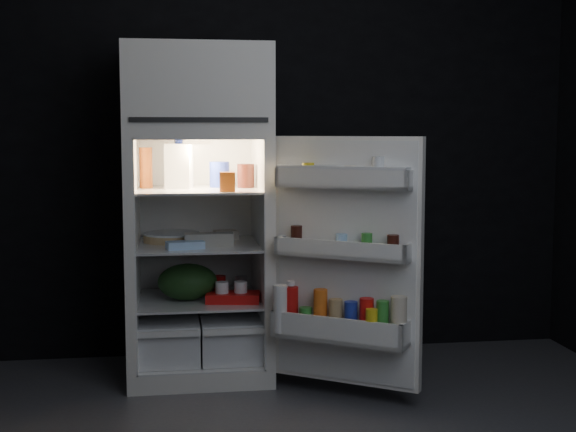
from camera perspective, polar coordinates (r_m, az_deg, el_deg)
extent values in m
cube|color=black|center=(4.76, -3.49, 6.25)|extent=(4.00, 0.00, 2.70)
cube|color=black|center=(1.41, 8.75, 6.49)|extent=(4.00, 0.00, 2.70)
cube|color=white|center=(4.54, -6.30, -10.42)|extent=(0.76, 0.70, 0.10)
cube|color=white|center=(4.40, -11.03, -2.34)|extent=(0.05, 0.70, 1.20)
cube|color=white|center=(4.42, -1.79, -2.19)|extent=(0.05, 0.70, 1.20)
cube|color=white|center=(4.72, -6.54, -1.70)|extent=(0.66, 0.05, 1.20)
cube|color=white|center=(4.35, -6.50, 5.97)|extent=(0.76, 0.70, 0.06)
cube|color=white|center=(4.36, -6.53, 9.13)|extent=(0.76, 0.70, 0.42)
cube|color=black|center=(3.99, -6.32, 6.82)|extent=(0.68, 0.01, 0.02)
cube|color=white|center=(4.37, -10.66, -2.39)|extent=(0.01, 0.65, 1.20)
cube|color=white|center=(4.40, -2.13, -2.24)|extent=(0.01, 0.65, 1.20)
cube|color=white|center=(4.32, -6.48, 5.52)|extent=(0.66, 0.65, 0.01)
cube|color=white|center=(4.50, -6.29, -9.85)|extent=(0.66, 0.65, 0.01)
cube|color=white|center=(4.34, -6.43, 1.87)|extent=(0.65, 0.63, 0.01)
cube|color=white|center=(4.37, -6.39, -2.06)|extent=(0.65, 0.63, 0.01)
cube|color=white|center=(4.42, -6.34, -5.91)|extent=(0.65, 0.63, 0.01)
cube|color=white|center=(4.48, -8.45, -8.40)|extent=(0.32, 0.59, 0.22)
cube|color=white|center=(4.50, -4.20, -8.31)|extent=(0.32, 0.59, 0.22)
cube|color=white|center=(4.15, -8.46, -8.31)|extent=(0.32, 0.02, 0.03)
cube|color=white|center=(4.16, -3.87, -8.22)|extent=(0.32, 0.02, 0.03)
cube|color=#FFE5B2|center=(4.27, -6.45, 5.23)|extent=(0.14, 0.14, 0.02)
cube|color=white|center=(3.95, 4.22, -3.20)|extent=(0.65, 0.47, 1.22)
cube|color=white|center=(3.92, 4.07, -3.26)|extent=(0.60, 0.41, 1.18)
cube|color=white|center=(3.84, 3.88, 2.10)|extent=(0.61, 0.46, 0.02)
cube|color=white|center=(3.81, 3.68, 2.63)|extent=(0.57, 0.40, 0.10)
cube|color=white|center=(3.73, 8.59, 2.50)|extent=(0.07, 0.09, 0.10)
cube|color=white|center=(3.98, -0.53, 2.79)|extent=(0.07, 0.09, 0.10)
cube|color=white|center=(3.88, 3.81, -2.86)|extent=(0.62, 0.47, 0.02)
cube|color=white|center=(3.83, 3.59, -2.44)|extent=(0.57, 0.40, 0.09)
cube|color=white|center=(3.76, 8.48, -2.66)|extent=(0.07, 0.09, 0.09)
cube|color=white|center=(4.01, -0.56, -2.06)|extent=(0.07, 0.09, 0.09)
cube|color=white|center=(3.94, 3.66, -8.72)|extent=(0.64, 0.50, 0.02)
cube|color=white|center=(3.87, 3.32, -8.16)|extent=(0.57, 0.40, 0.13)
cube|color=white|center=(3.82, 8.30, -8.42)|extent=(0.10, 0.13, 0.13)
cube|color=white|center=(4.06, -0.68, -7.48)|extent=(0.10, 0.13, 0.13)
cube|color=white|center=(3.84, 3.89, 3.47)|extent=(0.59, 0.45, 0.02)
cylinder|color=silver|center=(3.77, 6.42, 3.19)|extent=(0.08, 0.08, 0.14)
cylinder|color=beige|center=(3.82, 4.44, 2.91)|extent=(0.08, 0.08, 0.09)
cylinder|color=yellow|center=(3.91, 1.44, 3.06)|extent=(0.08, 0.08, 0.10)
cylinder|color=black|center=(3.78, 7.48, -2.15)|extent=(0.08, 0.08, 0.11)
cylinder|color=#338C33|center=(3.82, 5.63, -2.03)|extent=(0.07, 0.07, 0.11)
cylinder|color=#9CC4F1|center=(3.87, 3.82, -2.00)|extent=(0.08, 0.08, 0.10)
cylinder|color=black|center=(3.96, 0.61, -1.59)|extent=(0.08, 0.08, 0.12)
cylinder|color=beige|center=(3.81, 7.88, -7.37)|extent=(0.11, 0.11, 0.23)
cylinder|color=#338C33|center=(3.84, 6.73, -7.46)|extent=(0.08, 0.08, 0.20)
cylinder|color=red|center=(3.86, 5.61, -7.32)|extent=(0.09, 0.09, 0.20)
cylinder|color=#1D2F9D|center=(3.90, 4.49, -7.39)|extent=(0.09, 0.09, 0.18)
cylinder|color=tan|center=(3.92, 3.40, -7.25)|extent=(0.09, 0.09, 0.18)
cylinder|color=orange|center=(3.95, 2.32, -6.84)|extent=(0.09, 0.09, 0.23)
cylinder|color=#338C33|center=(3.99, 1.26, -7.42)|extent=(0.09, 0.09, 0.13)
cylinder|color=red|center=(4.02, 0.22, -6.63)|extent=(0.10, 0.10, 0.22)
cylinder|color=yellow|center=(3.82, 5.96, -7.80)|extent=(0.08, 0.08, 0.16)
cylinder|color=silver|center=(3.94, 1.54, -7.80)|extent=(0.08, 0.08, 0.10)
cylinder|color=white|center=(4.00, -0.55, -6.60)|extent=(0.10, 0.10, 0.24)
cylinder|color=white|center=(3.99, 0.22, -4.82)|extent=(0.05, 0.05, 0.02)
cube|color=white|center=(4.37, -7.76, 3.54)|extent=(0.16, 0.16, 0.24)
cylinder|color=#1D2F9D|center=(4.44, -4.89, 2.96)|extent=(0.13, 0.13, 0.14)
cylinder|color=black|center=(4.38, -3.02, 2.87)|extent=(0.12, 0.12, 0.13)
cylinder|color=#CB5D20|center=(4.43, -10.06, 3.40)|extent=(0.08, 0.08, 0.22)
cube|color=orange|center=(4.11, -4.34, 2.44)|extent=(0.08, 0.06, 0.10)
cube|color=gray|center=(4.27, -5.65, -1.69)|extent=(0.26, 0.10, 0.07)
cylinder|color=tan|center=(4.47, -8.26, -1.56)|extent=(0.40, 0.40, 0.04)
cube|color=#9CC4F1|center=(4.19, -7.33, -2.06)|extent=(0.21, 0.13, 0.04)
cube|color=beige|center=(4.54, -4.44, -1.34)|extent=(0.14, 0.13, 0.05)
ellipsoid|color=#193815|center=(4.37, -7.16, -4.66)|extent=(0.38, 0.34, 0.20)
cube|color=red|center=(4.31, -3.92, -5.79)|extent=(0.30, 0.19, 0.05)
cylinder|color=red|center=(4.59, -4.89, -4.81)|extent=(0.08, 0.08, 0.09)
cylinder|color=silver|center=(4.58, -3.35, -4.82)|extent=(0.07, 0.07, 0.09)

